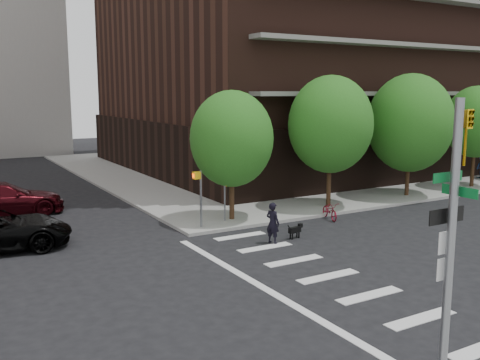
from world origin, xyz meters
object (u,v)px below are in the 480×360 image
parked_car_maroon (2,199)px  dog_walker (273,223)px  traffic_signal (448,289)px  scooter (330,211)px

parked_car_maroon → dog_walker: parked_car_maroon is taller
traffic_signal → scooter: (8.92, 13.99, -2.26)m
parked_car_maroon → scooter: size_ratio=3.63×
parked_car_maroon → scooter: bearing=-121.5°
traffic_signal → parked_car_maroon: (-5.03, 22.96, -1.83)m
traffic_signal → scooter: traffic_signal is taller
traffic_signal → parked_car_maroon: 23.57m
dog_walker → parked_car_maroon: bearing=19.9°
parked_car_maroon → dog_walker: (9.13, -11.09, -0.00)m
parked_car_maroon → dog_walker: bearing=-139.4°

